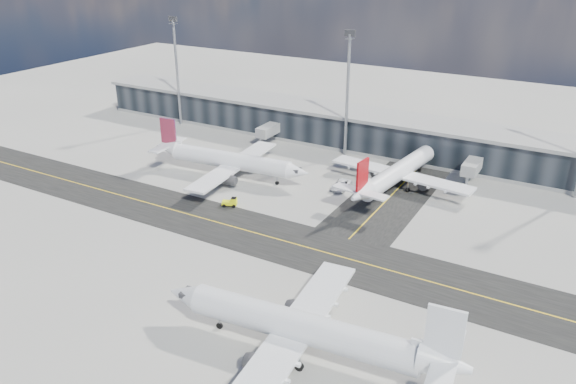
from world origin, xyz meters
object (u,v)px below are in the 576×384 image
object	(u,v)px
airliner_redtail	(397,172)
baggage_tug	(231,202)
airliner_af	(228,160)
service_van	(341,185)
airliner_near	(306,329)

from	to	relation	value
airliner_redtail	baggage_tug	bearing A→B (deg)	-128.77
airliner_af	baggage_tug	bearing A→B (deg)	31.98
airliner_redtail	service_van	bearing A→B (deg)	-142.03
airliner_af	baggage_tug	size ratio (longest dim) A/B	11.80
airliner_near	baggage_tug	world-z (taller)	airliner_near
airliner_af	baggage_tug	world-z (taller)	airliner_af
baggage_tug	service_van	distance (m)	23.36
airliner_af	airliner_near	xyz separation A→B (m)	(41.62, -42.66, 0.19)
airliner_near	service_van	world-z (taller)	airliner_near
airliner_redtail	baggage_tug	distance (m)	34.43
baggage_tug	airliner_af	bearing A→B (deg)	-165.60
airliner_near	service_van	xyz separation A→B (m)	(-17.54, 48.34, -2.97)
service_van	airliner_redtail	bearing A→B (deg)	27.19
airliner_af	airliner_redtail	xyz separation A→B (m)	(33.87, 11.55, -0.10)
airliner_af	service_van	world-z (taller)	airliner_af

